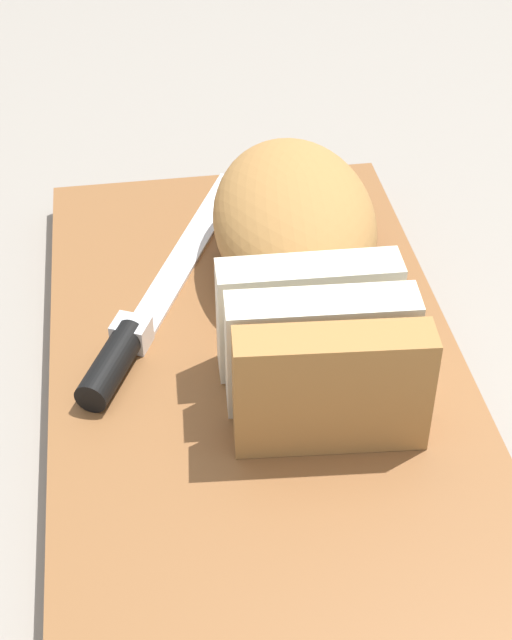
% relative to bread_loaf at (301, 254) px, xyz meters
% --- Properties ---
extents(ground_plane, '(3.00, 3.00, 0.00)m').
position_rel_bread_loaf_xyz_m(ground_plane, '(0.05, -0.04, -0.06)').
color(ground_plane, gray).
extents(cutting_board, '(0.47, 0.28, 0.02)m').
position_rel_bread_loaf_xyz_m(cutting_board, '(0.05, -0.04, -0.05)').
color(cutting_board, brown).
rests_on(cutting_board, ground_plane).
extents(bread_loaf, '(0.29, 0.13, 0.08)m').
position_rel_bread_loaf_xyz_m(bread_loaf, '(0.00, 0.00, 0.00)').
color(bread_loaf, '#A8753D').
rests_on(bread_loaf, cutting_board).
extents(bread_knife, '(0.27, 0.14, 0.02)m').
position_rel_bread_loaf_xyz_m(bread_knife, '(0.02, -0.12, -0.03)').
color(bread_knife, silver).
rests_on(bread_knife, cutting_board).
extents(crumb_near_knife, '(0.01, 0.01, 0.01)m').
position_rel_bread_loaf_xyz_m(crumb_near_knife, '(0.09, 0.02, -0.04)').
color(crumb_near_knife, '#996633').
rests_on(crumb_near_knife, cutting_board).
extents(crumb_near_loaf, '(0.00, 0.00, 0.00)m').
position_rel_bread_loaf_xyz_m(crumb_near_loaf, '(0.03, 0.03, -0.04)').
color(crumb_near_loaf, '#996633').
rests_on(crumb_near_loaf, cutting_board).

